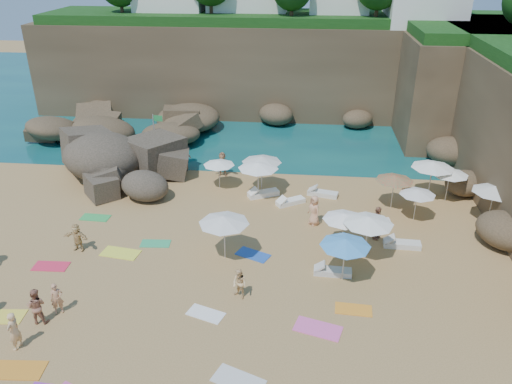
# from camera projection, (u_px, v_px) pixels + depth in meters

# --- Properties ---
(ground) EXTENTS (120.00, 120.00, 0.00)m
(ground) POSITION_uv_depth(u_px,v_px,m) (211.00, 251.00, 25.52)
(ground) COLOR tan
(ground) RESTS_ON ground
(seawater) EXTENTS (120.00, 120.00, 0.00)m
(seawater) POSITION_uv_depth(u_px,v_px,m) (262.00, 95.00, 52.30)
(seawater) COLOR #0C4751
(seawater) RESTS_ON ground
(cliff_back) EXTENTS (44.00, 8.00, 8.00)m
(cliff_back) POSITION_uv_depth(u_px,v_px,m) (280.00, 68.00, 45.90)
(cliff_back) COLOR brown
(cliff_back) RESTS_ON ground
(cliff_corner) EXTENTS (10.00, 12.00, 8.00)m
(cliff_corner) POSITION_uv_depth(u_px,v_px,m) (462.00, 85.00, 40.10)
(cliff_corner) COLOR brown
(cliff_corner) RESTS_ON ground
(rock_promontory) EXTENTS (12.00, 7.00, 2.00)m
(rock_promontory) POSITION_uv_depth(u_px,v_px,m) (114.00, 137.00, 40.78)
(rock_promontory) COLOR brown
(rock_promontory) RESTS_ON ground
(marina_masts) EXTENTS (3.10, 0.10, 6.00)m
(marina_masts) POSITION_uv_depth(u_px,v_px,m) (107.00, 63.00, 52.44)
(marina_masts) COLOR white
(marina_masts) RESTS_ON ground
(rock_outcrop) EXTENTS (8.63, 6.92, 3.17)m
(rock_outcrop) POSITION_uv_depth(u_px,v_px,m) (132.00, 183.00, 32.83)
(rock_outcrop) COLOR brown
(rock_outcrop) RESTS_ON ground
(flag_pole) EXTENTS (0.71, 0.10, 3.63)m
(flag_pole) POSITION_uv_depth(u_px,v_px,m) (156.00, 132.00, 34.94)
(flag_pole) COLOR silver
(flag_pole) RESTS_ON ground
(parasol_0) EXTENTS (2.50, 2.50, 2.36)m
(parasol_0) POSITION_uv_depth(u_px,v_px,m) (262.00, 159.00, 30.88)
(parasol_0) COLOR silver
(parasol_0) RESTS_ON ground
(parasol_1) EXTENTS (2.48, 2.48, 2.34)m
(parasol_1) POSITION_uv_depth(u_px,v_px,m) (258.00, 165.00, 30.06)
(parasol_1) COLOR silver
(parasol_1) RESTS_ON ground
(parasol_2) EXTENTS (2.56, 2.56, 2.42)m
(parasol_2) POSITION_uv_depth(u_px,v_px,m) (433.00, 165.00, 29.96)
(parasol_2) COLOR silver
(parasol_2) RESTS_ON ground
(parasol_3) EXTENTS (2.18, 2.18, 2.06)m
(parasol_3) POSITION_uv_depth(u_px,v_px,m) (450.00, 172.00, 29.80)
(parasol_3) COLOR silver
(parasol_3) RESTS_ON ground
(parasol_4) EXTENTS (2.01, 2.01, 1.90)m
(parasol_4) POSITION_uv_depth(u_px,v_px,m) (418.00, 192.00, 27.71)
(parasol_4) COLOR silver
(parasol_4) RESTS_ON ground
(parasol_5) EXTENTS (2.00, 2.00, 1.89)m
(parasol_5) POSITION_uv_depth(u_px,v_px,m) (219.00, 163.00, 31.50)
(parasol_5) COLOR silver
(parasol_5) RESTS_ON ground
(parasol_6) EXTENTS (2.23, 2.23, 2.11)m
(parasol_6) POSITION_uv_depth(u_px,v_px,m) (395.00, 178.00, 28.96)
(parasol_6) COLOR silver
(parasol_6) RESTS_ON ground
(parasol_7) EXTENTS (2.17, 2.17, 2.05)m
(parasol_7) POSITION_uv_depth(u_px,v_px,m) (344.00, 216.00, 24.91)
(parasol_7) COLOR silver
(parasol_7) RESTS_ON ground
(parasol_8) EXTENTS (2.41, 2.41, 2.28)m
(parasol_8) POSITION_uv_depth(u_px,v_px,m) (495.00, 189.00, 27.24)
(parasol_8) COLOR silver
(parasol_8) RESTS_ON ground
(parasol_9) EXTENTS (2.49, 2.49, 2.36)m
(parasol_9) POSITION_uv_depth(u_px,v_px,m) (224.00, 220.00, 24.04)
(parasol_9) COLOR silver
(parasol_9) RESTS_ON ground
(parasol_10) EXTENTS (2.34, 2.34, 2.21)m
(parasol_10) POSITION_uv_depth(u_px,v_px,m) (345.00, 242.00, 22.45)
(parasol_10) COLOR silver
(parasol_10) RESTS_ON ground
(parasol_11) EXTENTS (2.47, 2.47, 2.34)m
(parasol_11) POSITION_uv_depth(u_px,v_px,m) (369.00, 220.00, 24.04)
(parasol_11) COLOR silver
(parasol_11) RESTS_ON ground
(lounger_0) EXTENTS (2.03, 1.44, 0.30)m
(lounger_0) POSITION_uv_depth(u_px,v_px,m) (263.00, 194.00, 31.11)
(lounger_0) COLOR white
(lounger_0) RESTS_ON ground
(lounger_1) EXTENTS (1.97, 1.05, 0.29)m
(lounger_1) POSITION_uv_depth(u_px,v_px,m) (323.00, 194.00, 31.13)
(lounger_1) COLOR silver
(lounger_1) RESTS_ON ground
(lounger_2) EXTENTS (1.83, 1.47, 0.28)m
(lounger_2) POSITION_uv_depth(u_px,v_px,m) (291.00, 202.00, 30.16)
(lounger_2) COLOR white
(lounger_2) RESTS_ON ground
(lounger_3) EXTENTS (1.72, 0.69, 0.26)m
(lounger_3) POSITION_uv_depth(u_px,v_px,m) (375.00, 221.00, 28.00)
(lounger_3) COLOR white
(lounger_3) RESTS_ON ground
(lounger_4) EXTENTS (1.90, 0.70, 0.29)m
(lounger_4) POSITION_uv_depth(u_px,v_px,m) (402.00, 244.00, 25.82)
(lounger_4) COLOR silver
(lounger_4) RESTS_ON ground
(lounger_5) EXTENTS (1.80, 0.66, 0.28)m
(lounger_5) POSITION_uv_depth(u_px,v_px,m) (333.00, 272.00, 23.66)
(lounger_5) COLOR silver
(lounger_5) RESTS_ON ground
(towel_2) EXTENTS (1.96, 1.08, 0.03)m
(towel_2) POSITION_uv_depth(u_px,v_px,m) (19.00, 370.00, 18.31)
(towel_2) COLOR orange
(towel_2) RESTS_ON ground
(towel_3) EXTENTS (1.59, 0.88, 0.03)m
(towel_3) POSITION_uv_depth(u_px,v_px,m) (156.00, 244.00, 26.14)
(towel_3) COLOR #30A869
(towel_3) RESTS_ON ground
(towel_4) EXTENTS (1.93, 1.09, 0.03)m
(towel_4) POSITION_uv_depth(u_px,v_px,m) (2.00, 317.00, 20.96)
(towel_4) COLOR yellow
(towel_4) RESTS_ON ground
(towel_5) EXTENTS (2.08, 1.55, 0.03)m
(towel_5) POSITION_uv_depth(u_px,v_px,m) (238.00, 381.00, 17.86)
(towel_5) COLOR silver
(towel_5) RESTS_ON ground
(towel_7) EXTENTS (1.71, 0.91, 0.03)m
(towel_7) POSITION_uv_depth(u_px,v_px,m) (51.00, 266.00, 24.28)
(towel_7) COLOR #E6284A
(towel_7) RESTS_ON ground
(towel_8) EXTENTS (1.89, 1.47, 0.03)m
(towel_8) POSITION_uv_depth(u_px,v_px,m) (253.00, 255.00, 25.19)
(towel_8) COLOR #2151B4
(towel_8) RESTS_ON ground
(towel_9) EXTENTS (2.09, 1.44, 0.03)m
(towel_9) POSITION_uv_depth(u_px,v_px,m) (318.00, 329.00, 20.31)
(towel_9) COLOR pink
(towel_9) RESTS_ON ground
(towel_10) EXTENTS (1.61, 0.88, 0.03)m
(towel_10) POSITION_uv_depth(u_px,v_px,m) (354.00, 309.00, 21.39)
(towel_10) COLOR orange
(towel_10) RESTS_ON ground
(towel_11) EXTENTS (1.67, 0.89, 0.03)m
(towel_11) POSITION_uv_depth(u_px,v_px,m) (95.00, 218.00, 28.64)
(towel_11) COLOR green
(towel_11) RESTS_ON ground
(towel_12) EXTENTS (2.05, 1.24, 0.03)m
(towel_12) POSITION_uv_depth(u_px,v_px,m) (120.00, 253.00, 25.32)
(towel_12) COLOR #EFF23F
(towel_12) RESTS_ON ground
(towel_13) EXTENTS (1.74, 1.26, 0.03)m
(towel_13) POSITION_uv_depth(u_px,v_px,m) (206.00, 314.00, 21.13)
(towel_13) COLOR white
(towel_13) RESTS_ON ground
(person_stand_1) EXTENTS (0.85, 0.69, 1.63)m
(person_stand_1) POSITION_uv_depth(u_px,v_px,m) (36.00, 306.00, 20.35)
(person_stand_1) COLOR #A26951
(person_stand_1) RESTS_ON ground
(person_stand_2) EXTENTS (1.30, 0.96, 1.87)m
(person_stand_2) POSITION_uv_depth(u_px,v_px,m) (183.00, 153.00, 35.23)
(person_stand_2) COLOR tan
(person_stand_2) RESTS_ON ground
(person_stand_3) EXTENTS (0.90, 1.19, 1.88)m
(person_stand_3) POSITION_uv_depth(u_px,v_px,m) (377.00, 223.00, 26.22)
(person_stand_3) COLOR #94634A
(person_stand_3) RESTS_ON ground
(person_stand_4) EXTENTS (0.87, 0.96, 1.74)m
(person_stand_4) POSITION_uv_depth(u_px,v_px,m) (314.00, 210.00, 27.64)
(person_stand_4) COLOR #E4A077
(person_stand_4) RESTS_ON ground
(person_stand_5) EXTENTS (1.58, 0.54, 1.68)m
(person_stand_5) POSITION_uv_depth(u_px,v_px,m) (222.00, 164.00, 33.60)
(person_stand_5) COLOR #AF7E57
(person_stand_5) RESTS_ON ground
(person_stand_6) EXTENTS (0.48, 0.66, 1.66)m
(person_stand_6) POSITION_uv_depth(u_px,v_px,m) (14.00, 331.00, 19.00)
(person_stand_6) COLOR #E3B681
(person_stand_6) RESTS_ON ground
(person_lie_3) EXTENTS (1.62, 1.70, 0.39)m
(person_lie_3) POSITION_uv_depth(u_px,v_px,m) (79.00, 247.00, 25.51)
(person_lie_3) COLOR tan
(person_lie_3) RESTS_ON ground
(person_lie_4) EXTENTS (1.19, 1.49, 0.34)m
(person_lie_4) POSITION_uv_depth(u_px,v_px,m) (59.00, 309.00, 21.14)
(person_lie_4) COLOR tan
(person_lie_4) RESTS_ON ground
(person_lie_5) EXTENTS (1.39, 1.54, 0.53)m
(person_lie_5) POSITION_uv_depth(u_px,v_px,m) (240.00, 293.00, 22.02)
(person_lie_5) COLOR #ECC286
(person_lie_5) RESTS_ON ground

